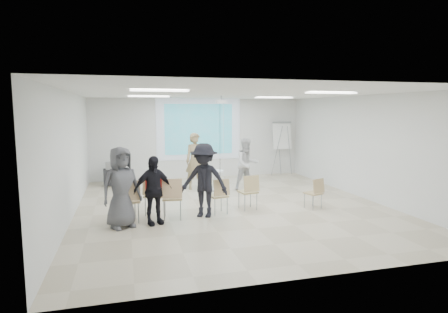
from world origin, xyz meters
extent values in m
cube|color=beige|center=(0.00, 0.00, -0.05)|extent=(8.00, 9.00, 0.10)
cube|color=white|center=(0.00, 0.00, 3.05)|extent=(8.00, 9.00, 0.10)
cube|color=silver|center=(0.00, 4.55, 1.50)|extent=(8.00, 0.10, 3.00)
cube|color=silver|center=(-4.05, 0.00, 1.50)|extent=(0.10, 9.00, 3.00)
cube|color=silver|center=(4.05, 0.00, 1.50)|extent=(0.10, 9.00, 3.00)
cube|color=silver|center=(0.00, 4.49, 1.85)|extent=(3.20, 0.01, 2.30)
cube|color=#35A4B5|center=(0.00, 4.47, 1.85)|extent=(2.60, 0.01, 1.90)
cylinder|color=silver|center=(0.04, 2.02, 0.02)|extent=(0.40, 0.40, 0.05)
cylinder|color=white|center=(0.04, 2.02, 0.32)|extent=(0.11, 0.11, 0.59)
cylinder|color=white|center=(0.04, 2.02, 0.64)|extent=(0.55, 0.55, 0.04)
cube|color=white|center=(0.09, 1.99, 0.66)|extent=(0.20, 0.16, 0.01)
cube|color=#3E85BB|center=(-0.03, 2.07, 0.67)|extent=(0.13, 0.18, 0.01)
imported|color=tan|center=(-0.52, 2.43, 1.04)|extent=(0.78, 0.55, 2.09)
imported|color=silver|center=(1.07, 1.94, 0.93)|extent=(0.99, 0.83, 1.85)
cube|color=silver|center=(-0.34, 2.68, 1.38)|extent=(0.05, 0.13, 0.04)
cube|color=silver|center=(0.89, 2.19, 1.25)|extent=(0.05, 0.12, 0.04)
cube|color=tan|center=(-2.70, -0.80, 0.50)|extent=(0.54, 0.54, 0.04)
cube|color=tan|center=(-2.66, -1.01, 0.77)|extent=(0.47, 0.17, 0.44)
cylinder|color=gray|center=(-2.85, -1.01, 0.24)|extent=(0.03, 0.03, 0.49)
cylinder|color=#919499|center=(-2.48, -0.95, 0.24)|extent=(0.03, 0.03, 0.49)
cylinder|color=#93959B|center=(-2.92, -0.64, 0.24)|extent=(0.03, 0.03, 0.49)
cylinder|color=gray|center=(-2.55, -0.58, 0.24)|extent=(0.03, 0.03, 0.49)
cube|color=tan|center=(-2.07, -0.29, 0.48)|extent=(0.58, 0.58, 0.04)
cube|color=tan|center=(-2.14, -0.49, 0.75)|extent=(0.45, 0.24, 0.43)
cylinder|color=gray|center=(-2.30, -0.39, 0.23)|extent=(0.03, 0.03, 0.47)
cylinder|color=gray|center=(-1.96, -0.52, 0.23)|extent=(0.03, 0.03, 0.47)
cylinder|color=gray|center=(-2.17, -0.05, 0.23)|extent=(0.03, 0.03, 0.47)
cylinder|color=gray|center=(-1.83, -0.18, 0.23)|extent=(0.03, 0.03, 0.47)
cube|color=tan|center=(-1.68, -0.75, 0.50)|extent=(0.53, 0.53, 0.04)
cube|color=tan|center=(-1.71, -0.97, 0.77)|extent=(0.47, 0.16, 0.44)
cylinder|color=gray|center=(-1.89, -0.91, 0.24)|extent=(0.03, 0.03, 0.49)
cylinder|color=gray|center=(-1.52, -0.96, 0.24)|extent=(0.03, 0.03, 0.49)
cylinder|color=gray|center=(-1.84, -0.54, 0.24)|extent=(0.03, 0.03, 0.49)
cylinder|color=#92949A|center=(-1.47, -0.59, 0.24)|extent=(0.03, 0.03, 0.49)
cube|color=tan|center=(-0.53, -0.61, 0.45)|extent=(0.49, 0.49, 0.04)
cube|color=tan|center=(-0.49, -0.81, 0.70)|extent=(0.43, 0.17, 0.40)
cylinder|color=#919399|center=(-0.66, -0.81, 0.22)|extent=(0.03, 0.03, 0.44)
cylinder|color=gray|center=(-0.33, -0.74, 0.22)|extent=(0.03, 0.03, 0.44)
cylinder|color=gray|center=(-0.73, -0.48, 0.22)|extent=(0.03, 0.03, 0.44)
cylinder|color=gray|center=(-0.40, -0.41, 0.22)|extent=(0.03, 0.03, 0.44)
cube|color=tan|center=(0.32, -0.41, 0.46)|extent=(0.49, 0.49, 0.04)
cube|color=tan|center=(0.35, -0.61, 0.71)|extent=(0.44, 0.15, 0.41)
cylinder|color=gray|center=(0.18, -0.60, 0.22)|extent=(0.03, 0.03, 0.45)
cylinder|color=#919499|center=(0.52, -0.55, 0.22)|extent=(0.03, 0.03, 0.45)
cylinder|color=#92959A|center=(0.12, -0.26, 0.22)|extent=(0.03, 0.03, 0.45)
cylinder|color=gray|center=(0.46, -0.21, 0.22)|extent=(0.03, 0.03, 0.45)
cube|color=tan|center=(2.00, -0.78, 0.41)|extent=(0.48, 0.48, 0.04)
cube|color=tan|center=(2.06, -0.95, 0.63)|extent=(0.38, 0.19, 0.36)
cylinder|color=gray|center=(1.90, -0.98, 0.20)|extent=(0.03, 0.03, 0.40)
cylinder|color=#919599|center=(2.19, -0.88, 0.20)|extent=(0.03, 0.03, 0.40)
cylinder|color=gray|center=(1.80, -0.69, 0.20)|extent=(0.03, 0.03, 0.40)
cylinder|color=#909398|center=(2.10, -0.59, 0.20)|extent=(0.03, 0.03, 0.40)
cube|color=#A31714|center=(-2.07, -0.51, 0.72)|extent=(0.45, 0.25, 0.42)
imported|color=black|center=(-1.68, -0.73, 0.53)|extent=(0.40, 0.32, 0.03)
imported|color=black|center=(-2.15, -1.08, 0.89)|extent=(1.19, 0.93, 1.79)
imported|color=black|center=(-0.92, -0.79, 1.01)|extent=(1.49, 1.23, 2.02)
imported|color=#56565B|center=(-2.84, -1.14, 1.00)|extent=(1.16, 0.99, 2.00)
cylinder|color=gray|center=(3.00, 4.02, 0.99)|extent=(0.38, 0.22, 1.94)
cylinder|color=#96999E|center=(3.54, 4.05, 0.99)|extent=(0.36, 0.25, 1.94)
cylinder|color=gray|center=(3.25, 4.38, 0.99)|extent=(0.05, 0.44, 1.94)
cube|color=white|center=(3.26, 4.17, 1.59)|extent=(0.78, 0.26, 1.09)
cube|color=#92949A|center=(3.26, 4.21, 2.09)|extent=(0.79, 0.11, 0.07)
cube|color=black|center=(-3.20, 3.70, 0.30)|extent=(0.58, 0.48, 0.54)
cube|color=gray|center=(-3.20, 3.70, 0.69)|extent=(0.40, 0.36, 0.24)
cylinder|color=black|center=(-3.40, 3.52, 0.03)|extent=(0.07, 0.07, 0.06)
cylinder|color=black|center=(-2.97, 3.55, 0.03)|extent=(0.07, 0.07, 0.06)
cylinder|color=black|center=(-3.43, 3.84, 0.03)|extent=(0.07, 0.07, 0.06)
cylinder|color=black|center=(-3.00, 3.88, 0.03)|extent=(0.07, 0.07, 0.06)
cube|color=white|center=(0.10, 1.50, 2.82)|extent=(0.30, 0.25, 0.10)
cylinder|color=gray|center=(0.10, 1.50, 2.93)|extent=(0.04, 0.04, 0.14)
cylinder|color=black|center=(0.04, 1.42, 1.39)|extent=(0.01, 0.01, 2.77)
cylinder|color=white|center=(0.14, 1.40, 1.39)|extent=(0.01, 0.01, 2.77)
cube|color=white|center=(-2.00, 2.00, 2.97)|extent=(1.20, 0.30, 0.02)
cube|color=white|center=(2.00, 2.00, 2.97)|extent=(1.20, 0.30, 0.02)
cube|color=white|center=(-2.00, -1.50, 2.97)|extent=(1.20, 0.30, 0.02)
cube|color=white|center=(2.00, -1.50, 2.97)|extent=(1.20, 0.30, 0.02)
camera|label=1|loc=(-2.74, -9.46, 2.57)|focal=30.00mm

